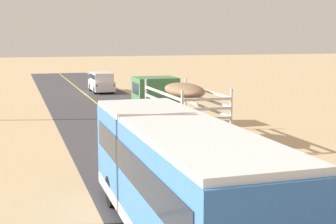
# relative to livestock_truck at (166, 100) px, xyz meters

# --- Properties ---
(ground_plane) EXTENTS (240.00, 240.00, 0.00)m
(ground_plane) POSITION_rel_livestock_truck_xyz_m (-1.94, -12.69, -1.79)
(ground_plane) COLOR tan
(road_surface) EXTENTS (8.00, 120.00, 0.02)m
(road_surface) POSITION_rel_livestock_truck_xyz_m (-1.94, -12.69, -1.78)
(road_surface) COLOR #423F44
(road_surface) RESTS_ON ground
(road_centre_line) EXTENTS (0.16, 117.60, 0.00)m
(road_centre_line) POSITION_rel_livestock_truck_xyz_m (-1.94, -12.69, -1.77)
(road_centre_line) COLOR #D8CC4C
(road_centre_line) RESTS_ON road_surface
(livestock_truck) EXTENTS (2.53, 9.70, 3.02)m
(livestock_truck) POSITION_rel_livestock_truck_xyz_m (0.00, 0.00, 0.00)
(livestock_truck) COLOR #3F7F4C
(livestock_truck) RESTS_ON road_surface
(bus) EXTENTS (2.54, 10.00, 3.21)m
(bus) POSITION_rel_livestock_truck_xyz_m (-4.32, -15.11, -0.04)
(bus) COLOR #3872C6
(bus) RESTS_ON road_surface
(car_far) EXTENTS (1.90, 4.62, 1.93)m
(car_far) POSITION_rel_livestock_truck_xyz_m (-0.18, 20.65, -0.70)
(car_far) COLOR silver
(car_far) RESTS_ON road_surface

